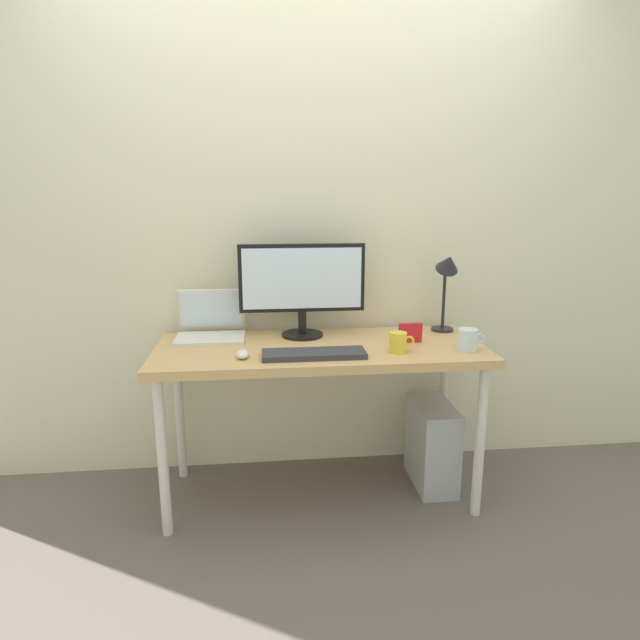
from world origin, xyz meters
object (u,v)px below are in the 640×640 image
at_px(desk, 320,360).
at_px(photo_frame, 410,332).
at_px(keyboard, 314,354).
at_px(mouse, 243,354).
at_px(computer_tower, 432,444).
at_px(monitor, 302,284).
at_px(laptop, 211,326).
at_px(coffee_mug, 398,342).
at_px(glass_cup, 468,340).
at_px(desk_lamp, 447,275).

distance_m(desk, photo_frame, 0.44).
bearing_deg(keyboard, photo_frame, 20.70).
relative_size(mouse, photo_frame, 0.82).
bearing_deg(computer_tower, monitor, 167.77).
bearing_deg(computer_tower, keyboard, -161.29).
height_order(monitor, laptop, monitor).
bearing_deg(monitor, photo_frame, -18.79).
distance_m(coffee_mug, computer_tower, 0.65).
xyz_separation_m(laptop, keyboard, (0.46, -0.36, -0.05)).
bearing_deg(monitor, coffee_mug, -38.67).
height_order(monitor, coffee_mug, monitor).
relative_size(desk, computer_tower, 3.55).
distance_m(desk, coffee_mug, 0.37).
bearing_deg(laptop, glass_cup, -16.68).
relative_size(laptop, coffee_mug, 2.87).
bearing_deg(coffee_mug, laptop, 158.18).
bearing_deg(laptop, keyboard, -38.06).
bearing_deg(laptop, coffee_mug, -21.82).
xyz_separation_m(laptop, photo_frame, (0.93, -0.18, -0.01)).
bearing_deg(desk_lamp, coffee_mug, -134.99).
bearing_deg(mouse, desk_lamp, 18.42).
bearing_deg(desk_lamp, mouse, -161.58).
relative_size(desk, glass_cup, 11.94).
bearing_deg(mouse, computer_tower, 11.93).
relative_size(desk, coffee_mug, 13.35).
relative_size(keyboard, computer_tower, 1.05).
bearing_deg(desk, mouse, -155.96).
xyz_separation_m(keyboard, glass_cup, (0.68, 0.02, 0.04)).
bearing_deg(desk, computer_tower, 3.90).
relative_size(keyboard, coffee_mug, 3.94).
distance_m(laptop, desk_lamp, 1.17).
height_order(keyboard, computer_tower, keyboard).
xyz_separation_m(laptop, desk_lamp, (1.15, -0.02, 0.23)).
height_order(desk, computer_tower, desk).
relative_size(mouse, glass_cup, 0.72).
xyz_separation_m(keyboard, coffee_mug, (0.37, 0.03, 0.03)).
relative_size(keyboard, mouse, 4.89).
bearing_deg(coffee_mug, photo_frame, 57.69).
xyz_separation_m(desk, keyboard, (-0.04, -0.17, 0.08)).
relative_size(keyboard, photo_frame, 4.00).
distance_m(desk_lamp, keyboard, 0.82).
bearing_deg(computer_tower, mouse, -168.07).
distance_m(mouse, computer_tower, 1.08).
height_order(mouse, glass_cup, glass_cup).
height_order(desk_lamp, keyboard, desk_lamp).
distance_m(keyboard, computer_tower, 0.85).
bearing_deg(photo_frame, glass_cup, -36.46).
bearing_deg(computer_tower, coffee_mug, -142.84).
bearing_deg(mouse, keyboard, -2.71).
bearing_deg(photo_frame, computer_tower, 11.83).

